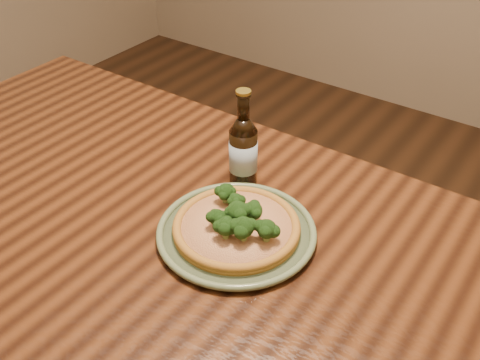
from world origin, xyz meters
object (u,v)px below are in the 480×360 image
Objects in this scene: table at (158,257)px; pizza at (237,225)px; plate at (236,232)px; beer_bottle at (243,150)px.

pizza is at bearing 22.22° from table.
pizza is (0.16, 0.06, 0.12)m from table.
beer_bottle is (-0.09, 0.16, 0.07)m from plate.
table is 6.46× the size of pizza.
beer_bottle is (0.06, 0.22, 0.18)m from table.
plate is 1.26× the size of pizza.
table is at bearing -157.78° from pizza.
table is at bearing -112.14° from beer_bottle.
pizza reaches higher than table.
beer_bottle is (-0.09, 0.16, 0.05)m from pizza.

